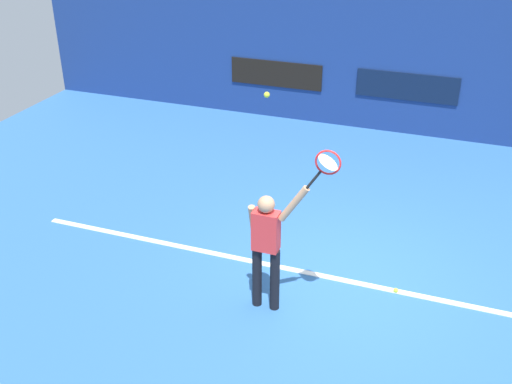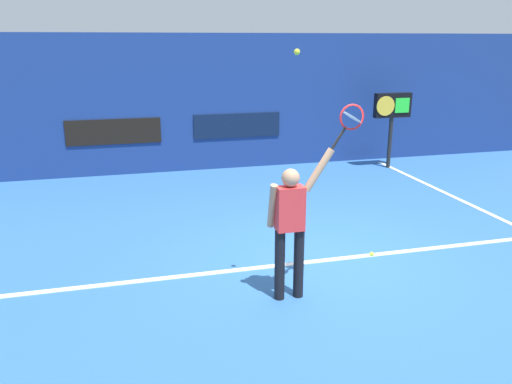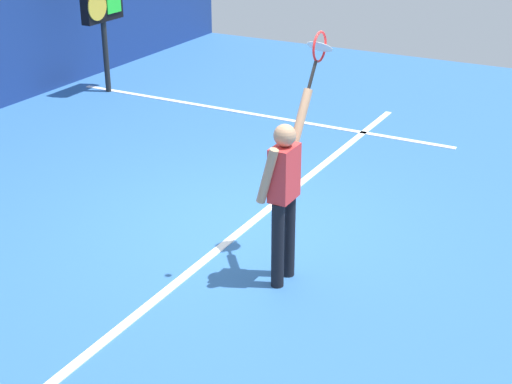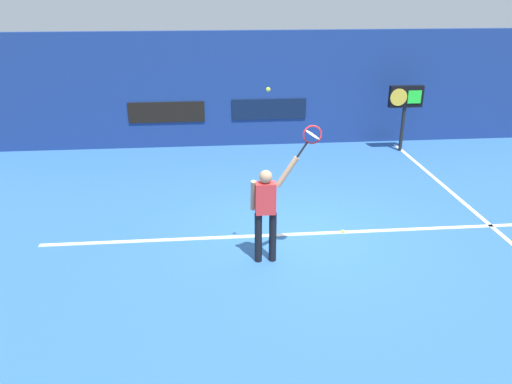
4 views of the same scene
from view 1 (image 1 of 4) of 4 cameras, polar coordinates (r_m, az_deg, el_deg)
name	(u,v)px [view 1 (image 1 of 4)]	position (r m, az deg, el deg)	size (l,w,h in m)	color
ground_plane	(343,279)	(9.03, 8.15, -8.07)	(18.00, 18.00, 0.00)	#2D609E
back_wall	(411,60)	(13.79, 14.26, 11.91)	(18.00, 0.20, 3.31)	navy
sponsor_banner_center	(407,87)	(13.83, 13.92, 9.52)	(2.20, 0.03, 0.60)	#0C1933
sponsor_banner_portside	(276,74)	(14.43, 1.87, 10.97)	(2.20, 0.03, 0.60)	black
court_baseline	(343,280)	(9.00, 8.11, -8.15)	(10.00, 0.10, 0.01)	white
tennis_player	(267,243)	(7.87, 1.00, -4.79)	(0.79, 0.31, 1.92)	black
tennis_racket	(326,164)	(7.10, 6.60, 2.57)	(0.47, 0.27, 0.60)	black
tennis_ball	(267,95)	(6.92, 1.02, 9.07)	(0.07, 0.07, 0.07)	#CCE033
spare_ball	(396,290)	(8.89, 12.93, -8.95)	(0.07, 0.07, 0.07)	#CCE033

